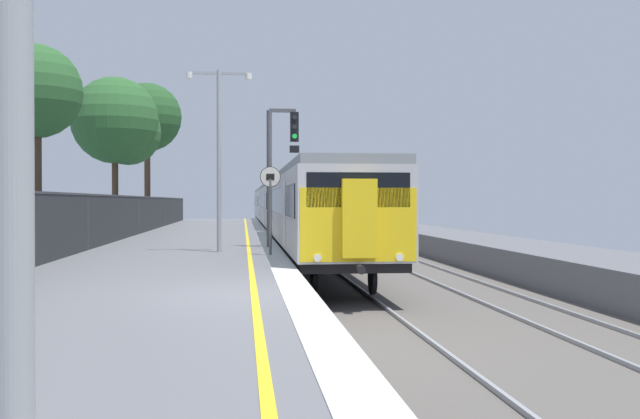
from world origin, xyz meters
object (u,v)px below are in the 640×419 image
(speed_limit_sign, at_px, (270,199))
(background_tree_right, at_px, (119,124))
(signal_gantry, at_px, (278,160))
(background_tree_left, at_px, (36,95))
(background_tree_centre, at_px, (147,119))
(commuter_train_at_platform, at_px, (283,206))
(platform_lamp_mid, at_px, (219,145))

(speed_limit_sign, height_order, background_tree_right, background_tree_right)
(signal_gantry, height_order, background_tree_left, background_tree_left)
(speed_limit_sign, relative_size, background_tree_right, 0.33)
(background_tree_centre, bearing_deg, background_tree_right, -89.29)
(commuter_train_at_platform, xyz_separation_m, background_tree_right, (-8.91, -9.70, 4.21))
(speed_limit_sign, bearing_deg, background_tree_left, 151.58)
(speed_limit_sign, xyz_separation_m, background_tree_centre, (-7.22, 29.99, 5.48))
(background_tree_left, bearing_deg, commuter_train_at_platform, 67.58)
(background_tree_centre, distance_m, background_tree_right, 12.74)
(signal_gantry, relative_size, background_tree_left, 0.69)
(platform_lamp_mid, distance_m, background_tree_right, 16.91)
(platform_lamp_mid, relative_size, background_tree_left, 0.82)
(signal_gantry, xyz_separation_m, background_tree_left, (-8.00, 0.45, 2.15))
(commuter_train_at_platform, relative_size, speed_limit_sign, 24.99)
(background_tree_centre, height_order, background_tree_right, background_tree_centre)
(commuter_train_at_platform, xyz_separation_m, background_tree_left, (-9.46, -22.94, 3.81))
(platform_lamp_mid, xyz_separation_m, background_tree_left, (-6.11, 2.57, 1.78))
(commuter_train_at_platform, bearing_deg, signal_gantry, -93.58)
(speed_limit_sign, distance_m, background_tree_centre, 31.33)
(background_tree_left, bearing_deg, signal_gantry, -3.19)
(speed_limit_sign, bearing_deg, commuter_train_at_platform, 86.10)
(commuter_train_at_platform, xyz_separation_m, platform_lamp_mid, (-3.36, -25.51, 2.03))
(speed_limit_sign, relative_size, background_tree_left, 0.38)
(background_tree_left, bearing_deg, platform_lamp_mid, -22.86)
(commuter_train_at_platform, bearing_deg, background_tree_centre, 162.08)
(background_tree_left, relative_size, background_tree_right, 0.86)
(signal_gantry, bearing_deg, platform_lamp_mid, -131.70)
(commuter_train_at_platform, bearing_deg, background_tree_right, -132.58)
(background_tree_left, xyz_separation_m, background_tree_right, (0.55, 13.24, 0.40))
(speed_limit_sign, relative_size, platform_lamp_mid, 0.46)
(commuter_train_at_platform, relative_size, background_tree_right, 8.13)
(signal_gantry, xyz_separation_m, background_tree_centre, (-7.61, 26.32, 4.18))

